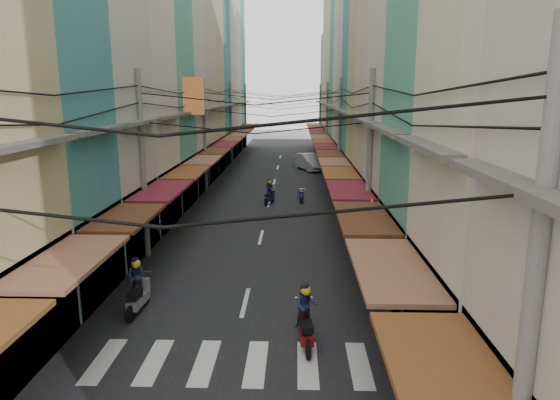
% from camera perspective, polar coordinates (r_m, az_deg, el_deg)
% --- Properties ---
extents(ground, '(160.00, 160.00, 0.00)m').
position_cam_1_polar(ground, '(19.74, -3.41, -9.29)').
color(ground, slate).
rests_on(ground, ground).
extents(road, '(10.00, 80.00, 0.02)m').
position_cam_1_polar(road, '(39.00, -0.78, 1.57)').
color(road, black).
rests_on(road, ground).
extents(sidewalk_left, '(3.00, 80.00, 0.06)m').
position_cam_1_polar(sidewalk_left, '(39.82, -10.17, 1.63)').
color(sidewalk_left, gray).
rests_on(sidewalk_left, ground).
extents(sidewalk_right, '(3.00, 80.00, 0.06)m').
position_cam_1_polar(sidewalk_right, '(39.25, 8.75, 1.53)').
color(sidewalk_right, gray).
rests_on(sidewalk_right, ground).
extents(crosswalk, '(7.55, 2.40, 0.01)m').
position_cam_1_polar(crosswalk, '(14.35, -5.67, -18.01)').
color(crosswalk, silver).
rests_on(crosswalk, ground).
extents(building_row_left, '(7.80, 67.67, 23.70)m').
position_cam_1_polar(building_row_left, '(36.25, -14.21, 15.91)').
color(building_row_left, beige).
rests_on(building_row_left, ground).
extents(building_row_right, '(7.80, 68.98, 22.59)m').
position_cam_1_polar(building_row_right, '(35.34, 12.33, 15.51)').
color(building_row_right, teal).
rests_on(building_row_right, ground).
extents(utility_poles, '(10.20, 66.13, 8.20)m').
position_cam_1_polar(utility_poles, '(33.35, -1.20, 11.13)').
color(utility_poles, gray).
rests_on(utility_poles, ground).
extents(white_car, '(5.88, 4.08, 1.93)m').
position_cam_1_polar(white_car, '(47.31, 3.41, 3.43)').
color(white_car, '#BBBBBF').
rests_on(white_car, ground).
extents(bicycle, '(1.81, 1.26, 1.17)m').
position_cam_1_polar(bicycle, '(18.70, 16.49, -11.07)').
color(bicycle, black).
rests_on(bicycle, ground).
extents(moving_scooters, '(6.10, 21.29, 1.94)m').
position_cam_1_polar(moving_scooters, '(21.19, -3.79, -6.15)').
color(moving_scooters, black).
rests_on(moving_scooters, ground).
extents(parked_scooters, '(12.91, 13.64, 0.99)m').
position_cam_1_polar(parked_scooters, '(15.64, 10.80, -13.65)').
color(parked_scooters, black).
rests_on(parked_scooters, ground).
extents(pedestrians, '(12.11, 24.69, 2.24)m').
position_cam_1_polar(pedestrians, '(22.14, -13.41, -4.40)').
color(pedestrians, '#271F29').
rests_on(pedestrians, ground).
extents(market_umbrella, '(2.21, 2.21, 2.33)m').
position_cam_1_polar(market_umbrella, '(18.39, 15.44, -4.59)').
color(market_umbrella, '#B2B2B7').
rests_on(market_umbrella, ground).
extents(traffic_sign, '(0.10, 0.71, 3.24)m').
position_cam_1_polar(traffic_sign, '(20.09, 10.47, -1.91)').
color(traffic_sign, gray).
rests_on(traffic_sign, ground).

